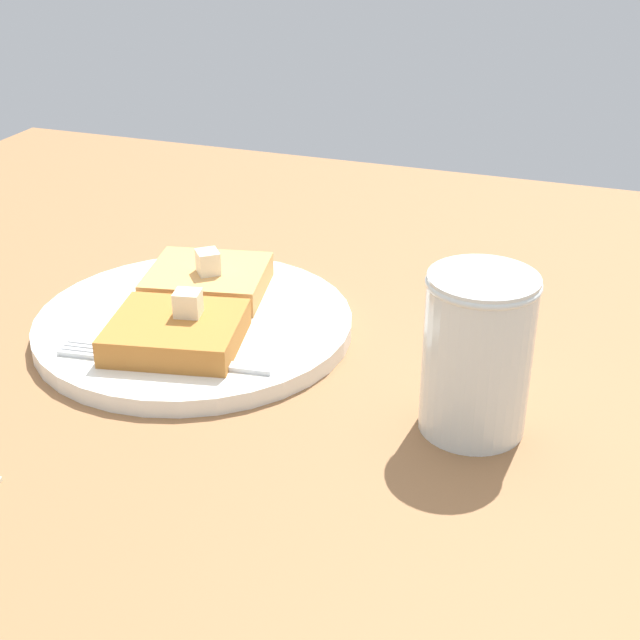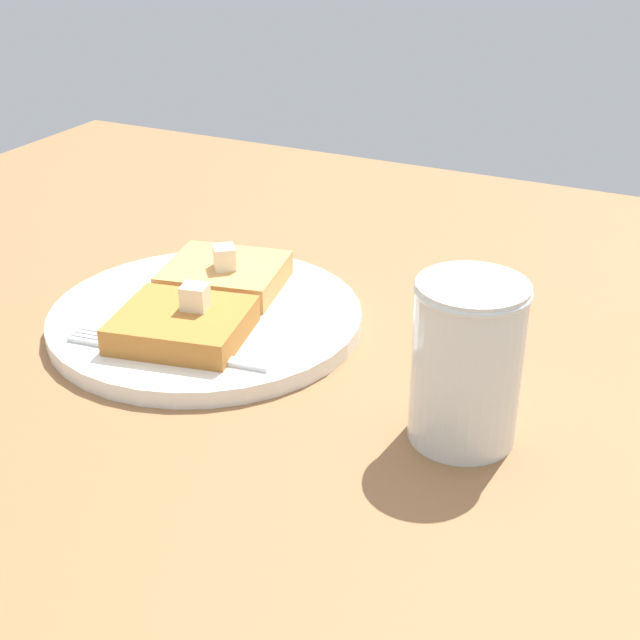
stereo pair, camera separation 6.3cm
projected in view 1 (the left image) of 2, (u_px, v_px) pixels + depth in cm
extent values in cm
cube|color=#8D603B|center=(193.00, 367.00, 68.47)|extent=(103.11, 103.11, 2.17)
cylinder|color=white|center=(194.00, 324.00, 71.05)|extent=(25.18, 25.18, 1.36)
torus|color=navy|center=(194.00, 321.00, 70.93)|extent=(25.18, 25.18, 0.80)
cube|color=#B4702F|center=(176.00, 332.00, 66.15)|extent=(10.34, 11.07, 2.09)
cube|color=tan|center=(208.00, 280.00, 74.39)|extent=(10.34, 11.07, 2.09)
cube|color=#F8EDC9|center=(186.00, 306.00, 65.62)|extent=(2.08, 2.22, 1.91)
cube|color=#F2E8C8|center=(208.00, 262.00, 72.80)|extent=(2.57, 2.54, 1.91)
cube|color=silver|center=(204.00, 363.00, 63.75)|extent=(2.15, 10.03, 0.36)
cube|color=silver|center=(121.00, 354.00, 64.98)|extent=(2.53, 3.05, 0.36)
cube|color=silver|center=(78.00, 355.00, 64.85)|extent=(0.72, 3.21, 0.36)
cube|color=silver|center=(81.00, 351.00, 65.32)|extent=(0.72, 3.21, 0.36)
cube|color=silver|center=(85.00, 348.00, 65.80)|extent=(0.72, 3.21, 0.36)
cube|color=silver|center=(88.00, 344.00, 66.28)|extent=(0.72, 3.21, 0.36)
cylinder|color=#5C2D0D|center=(475.00, 380.00, 57.76)|extent=(6.43, 6.43, 7.19)
cylinder|color=silver|center=(477.00, 354.00, 56.90)|extent=(6.99, 6.99, 10.97)
torus|color=silver|center=(484.00, 283.00, 54.60)|extent=(7.21, 7.21, 0.50)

